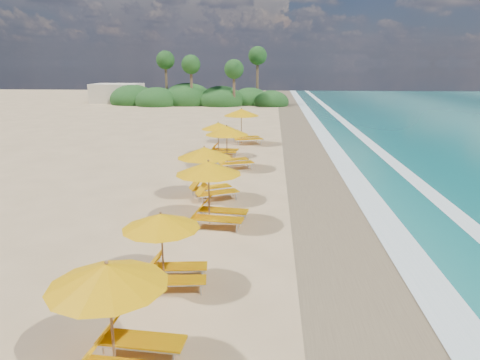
% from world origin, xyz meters
% --- Properties ---
extents(ground, '(160.00, 160.00, 0.00)m').
position_xyz_m(ground, '(0.00, 0.00, 0.00)').
color(ground, tan).
rests_on(ground, ground).
extents(wet_sand, '(4.00, 160.00, 0.01)m').
position_xyz_m(wet_sand, '(4.00, 0.00, 0.01)').
color(wet_sand, '#85724F').
rests_on(wet_sand, ground).
extents(surf_foam, '(4.00, 160.00, 0.01)m').
position_xyz_m(surf_foam, '(6.70, 0.00, 0.03)').
color(surf_foam, white).
rests_on(surf_foam, ground).
extents(station_1, '(2.57, 2.40, 2.28)m').
position_xyz_m(station_1, '(-1.53, -9.82, 1.28)').
color(station_1, olive).
rests_on(station_1, ground).
extents(station_2, '(2.38, 2.25, 2.06)m').
position_xyz_m(station_2, '(-1.40, -6.45, 1.16)').
color(station_2, olive).
rests_on(station_2, ground).
extents(station_3, '(2.81, 2.66, 2.42)m').
position_xyz_m(station_3, '(-0.81, -1.83, 1.36)').
color(station_3, olive).
rests_on(station_3, ground).
extents(station_4, '(3.14, 3.14, 2.37)m').
position_xyz_m(station_4, '(-1.44, 1.25, 1.33)').
color(station_4, olive).
rests_on(station_4, ground).
extents(station_5, '(3.18, 3.13, 2.45)m').
position_xyz_m(station_5, '(-1.07, 7.04, 1.37)').
color(station_5, olive).
rests_on(station_5, ground).
extents(station_6, '(2.48, 2.33, 2.19)m').
position_xyz_m(station_6, '(-1.99, 10.42, 1.23)').
color(station_6, olive).
rests_on(station_6, ground).
extents(station_7, '(3.34, 3.26, 2.64)m').
position_xyz_m(station_7, '(-0.81, 14.85, 1.48)').
color(station_7, olive).
rests_on(station_7, ground).
extents(treeline, '(25.80, 8.80, 9.74)m').
position_xyz_m(treeline, '(-9.94, 45.51, 1.00)').
color(treeline, '#163D14').
rests_on(treeline, ground).
extents(beach_building, '(7.00, 5.00, 2.80)m').
position_xyz_m(beach_building, '(-22.00, 48.00, 1.40)').
color(beach_building, beige).
rests_on(beach_building, ground).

